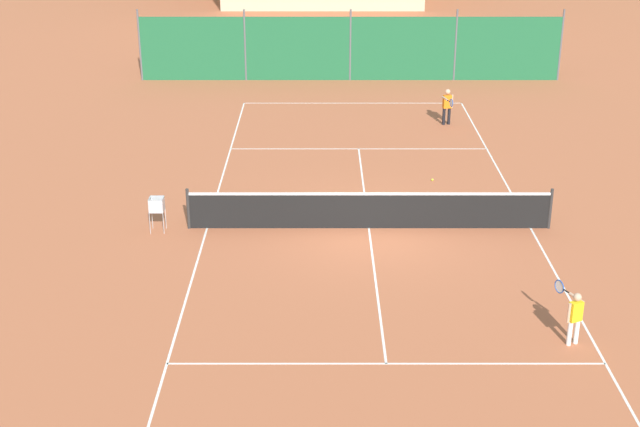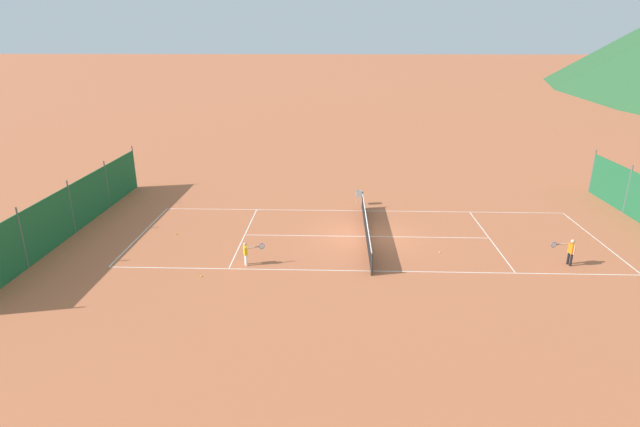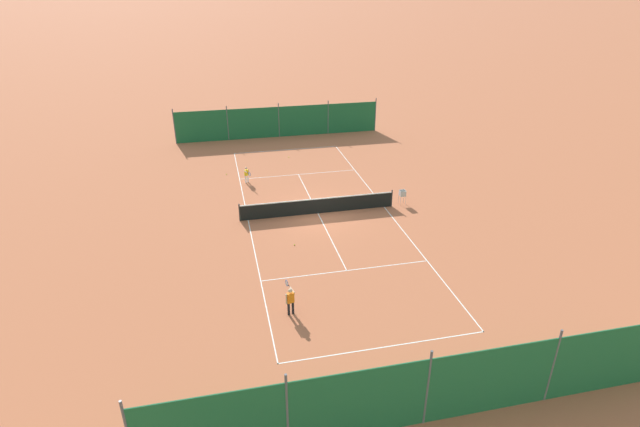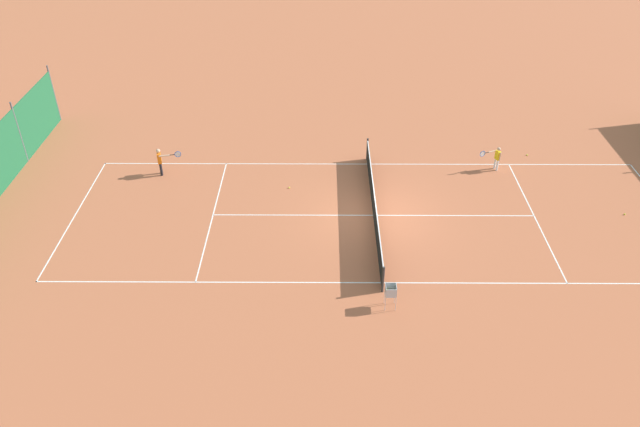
# 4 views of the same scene
# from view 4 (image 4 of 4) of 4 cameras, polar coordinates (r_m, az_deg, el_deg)

# --- Properties ---
(ground_plane) EXTENTS (600.00, 600.00, 0.00)m
(ground_plane) POSITION_cam_4_polar(r_m,az_deg,el_deg) (24.91, 4.90, -0.17)
(ground_plane) COLOR #B7603D
(court_line_markings) EXTENTS (8.25, 23.85, 0.01)m
(court_line_markings) POSITION_cam_4_polar(r_m,az_deg,el_deg) (24.91, 4.90, -0.16)
(court_line_markings) COLOR white
(court_line_markings) RESTS_ON ground
(tennis_net) EXTENTS (9.18, 0.08, 1.06)m
(tennis_net) POSITION_cam_4_polar(r_m,az_deg,el_deg) (24.63, 4.96, 0.79)
(tennis_net) COLOR #2D2D2D
(tennis_net) RESTS_ON ground
(player_near_service) EXTENTS (0.39, 0.98, 1.10)m
(player_near_service) POSITION_cam_4_polar(r_m,az_deg,el_deg) (28.63, 15.83, 5.01)
(player_near_service) COLOR white
(player_near_service) RESTS_ON ground
(player_far_service) EXTENTS (0.42, 1.08, 1.26)m
(player_far_service) POSITION_cam_4_polar(r_m,az_deg,el_deg) (28.02, -14.36, 4.79)
(player_far_service) COLOR black
(player_far_service) RESTS_ON ground
(tennis_ball_mid_court) EXTENTS (0.07, 0.07, 0.07)m
(tennis_ball_mid_court) POSITION_cam_4_polar(r_m,az_deg,el_deg) (27.65, 26.08, -0.05)
(tennis_ball_mid_court) COLOR #CCE033
(tennis_ball_mid_court) RESTS_ON ground
(tennis_ball_alley_left) EXTENTS (0.07, 0.07, 0.07)m
(tennis_ball_alley_left) POSITION_cam_4_polar(r_m,az_deg,el_deg) (26.53, -2.84, 2.38)
(tennis_ball_alley_left) COLOR #CCE033
(tennis_ball_alley_left) RESTS_ON ground
(tennis_ball_by_net_left) EXTENTS (0.07, 0.07, 0.07)m
(tennis_ball_by_net_left) POSITION_cam_4_polar(r_m,az_deg,el_deg) (30.51, 18.41, 5.10)
(tennis_ball_by_net_left) COLOR #CCE033
(tennis_ball_by_net_left) RESTS_ON ground
(ball_hopper) EXTENTS (0.36, 0.36, 0.89)m
(ball_hopper) POSITION_cam_4_polar(r_m,az_deg,el_deg) (20.36, 6.48, -7.12)
(ball_hopper) COLOR #B7B7BC
(ball_hopper) RESTS_ON ground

